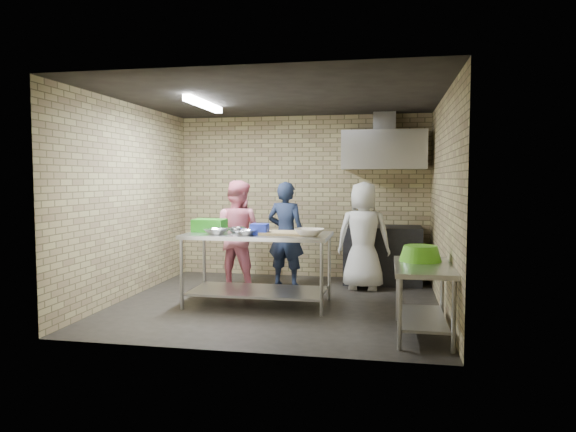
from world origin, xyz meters
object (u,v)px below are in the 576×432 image
Objects in this scene: man_navy at (286,234)px; woman_pink at (237,234)px; blue_tub at (260,229)px; green_basin at (420,253)px; prep_table at (258,269)px; green_crate at (210,225)px; side_counter at (423,300)px; stove at (383,255)px; woman_white at (363,236)px; bottle_red at (387,155)px.

woman_pink is (-0.71, -0.24, 0.01)m from man_navy.
blue_tub reaches higher than green_basin.
man_navy reaches higher than prep_table.
green_crate is at bearing 162.66° from green_basin.
woman_pink is (-2.61, 1.96, 0.44)m from side_counter.
stove is (1.59, 1.77, -0.02)m from prep_table.
woman_pink reaches higher than stove.
bottle_red is at bearing -110.90° from woman_white.
green_basin is 0.29× the size of woman_white.
blue_tub is at bearing 128.92° from woman_pink.
woman_white is at bearing 108.28° from side_counter.
green_crate is 2.00× the size of blue_tub.
green_basin is (2.02, -0.73, 0.36)m from prep_table.
prep_table is 3.03m from bottle_red.
green_basin is (1.97, -0.63, -0.17)m from blue_tub.
side_counter is at bearing -85.43° from green_basin.
green_basin is 0.29× the size of man_navy.
man_navy is 0.99× the size of woman_pink.
woman_white is (1.88, 0.25, -0.01)m from woman_pink.
woman_white is (-0.33, -0.78, -1.23)m from bottle_red.
stove is at bearing 35.80° from green_crate.
woman_white is at bearing 46.54° from blue_tub.
woman_white is (1.31, 1.23, 0.33)m from prep_table.
stove is 2.57m from green_basin.
green_basin reaches higher than side_counter.
green_crate is at bearing -144.20° from stove.
blue_tub is 2.83m from bottle_red.
green_basin is at bearing 144.16° from man_navy.
bottle_red is 0.11× the size of woman_pink.
woman_white is (-0.71, 1.96, -0.03)m from green_basin.
stove is at bearing -115.34° from woman_white.
man_navy is 1.00× the size of woman_white.
woman_white is at bearing -169.38° from man_navy.
stove is 2.87× the size of green_crate.
stove is 0.75× the size of man_navy.
green_crate is (-2.74, 1.10, 0.65)m from side_counter.
stove is 6.67× the size of bottle_red.
woman_white is at bearing 43.19° from prep_table.
bottle_red reaches higher than woman_pink.
green_crate reaches higher than prep_table.
prep_table is 1.57× the size of side_counter.
blue_tub is at bearing 96.45° from man_navy.
man_navy is at bearing 2.47° from woman_white.
man_navy is at bearing 86.34° from blue_tub.
woman_pink is (-0.57, 0.98, 0.34)m from prep_table.
blue_tub is (0.75, -0.22, -0.02)m from green_crate.
woman_white reaches higher than prep_table.
green_crate is 0.78m from blue_tub.
man_navy reaches higher than side_counter.
woman_pink is at bearing 81.54° from green_crate.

